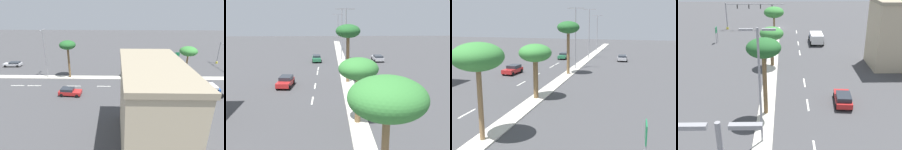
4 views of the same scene
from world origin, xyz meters
TOP-DOWN VIEW (x-y plane):
  - ground_plane at (0.00, 37.20)m, footprint 160.00×160.00m
  - median_curb at (0.00, 47.83)m, footprint 1.80×95.65m
  - lane_stripe_near at (-4.71, 13.13)m, footprint 0.20×2.80m
  - lane_stripe_mid at (-4.71, 19.08)m, footprint 0.20×2.80m
  - lane_stripe_rear at (-4.71, 31.97)m, footprint 0.20×2.80m
  - lane_stripe_trailing at (-4.71, 38.17)m, footprint 0.20×2.80m
  - lane_stripe_leading at (-4.71, 46.41)m, footprint 0.20×2.80m
  - lane_stripe_outboard at (-4.71, 49.89)m, footprint 0.20×2.80m
  - directional_road_sign at (11.44, 12.44)m, footprint 0.10×1.34m
  - commercial_building at (-21.66, 25.76)m, footprint 13.13×6.58m
  - palm_tree_leading at (-0.05, 14.03)m, footprint 3.74×3.74m
  - palm_tree_trailing at (-0.09, 25.46)m, footprint 3.62×3.62m
  - palm_tree_far at (0.01, 40.01)m, footprint 3.53×3.53m
  - street_lamp_right at (0.04, 45.10)m, footprint 2.90×0.24m
  - sedan_red_front at (-8.79, 38.06)m, footprint 2.19×4.17m
  - sedan_silver_right at (7.61, 57.05)m, footprint 2.09×4.64m
  - box_truck at (-8.25, 13.13)m, footprint 2.61×5.46m

SIDE VIEW (x-z plane):
  - ground_plane at x=0.00m, z-range 0.00..0.00m
  - lane_stripe_near at x=-4.71m, z-range 0.00..0.01m
  - lane_stripe_mid at x=-4.71m, z-range 0.00..0.01m
  - lane_stripe_rear at x=-4.71m, z-range 0.00..0.01m
  - lane_stripe_trailing at x=-4.71m, z-range 0.00..0.01m
  - lane_stripe_leading at x=-4.71m, z-range 0.00..0.01m
  - lane_stripe_outboard at x=-4.71m, z-range 0.00..0.01m
  - median_curb at x=0.00m, z-range 0.00..0.12m
  - sedan_silver_right at x=7.61m, z-range 0.06..1.35m
  - sedan_red_front at x=-8.79m, z-range 0.05..1.47m
  - box_truck at x=-8.25m, z-range 0.14..2.22m
  - directional_road_sign at x=11.44m, z-range 0.67..3.83m
  - palm_tree_trailing at x=-0.09m, z-range 2.03..8.11m
  - commercial_building at x=-21.66m, z-range 0.02..10.29m
  - palm_tree_leading at x=-0.05m, z-range 2.61..9.81m
  - street_lamp_right at x=0.04m, z-range 0.98..11.62m
  - palm_tree_far at x=0.01m, z-range 3.11..11.48m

